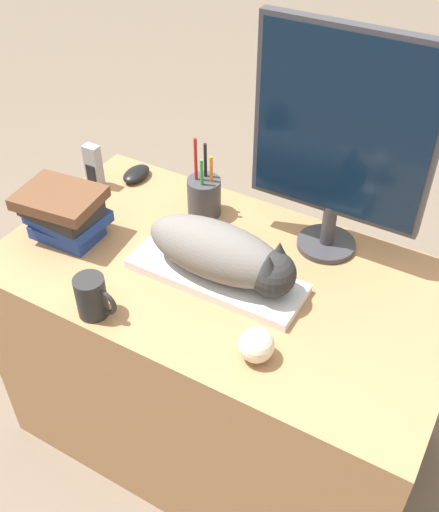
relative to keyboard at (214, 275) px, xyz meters
name	(u,v)px	position (x,y,z in m)	size (l,w,h in m)	color
desk	(222,361)	(0.00, 0.03, -0.36)	(1.16, 0.65, 0.70)	#9E7047
keyboard	(214,275)	(0.00, 0.00, 0.00)	(0.45, 0.15, 0.02)	silver
cat	(224,253)	(0.03, 0.00, 0.08)	(0.40, 0.15, 0.14)	#66605B
monitor	(342,135)	(0.19, 0.25, 0.32)	(0.44, 0.15, 0.58)	#333338
computer_mouse	(136,174)	(-0.44, 0.27, 0.00)	(0.06, 0.10, 0.03)	black
coffee_mug	(92,297)	(-0.18, -0.24, 0.04)	(0.11, 0.07, 0.11)	black
pen_cup	(204,196)	(-0.16, 0.23, 0.05)	(0.09, 0.09, 0.24)	#38383D
baseball	(256,345)	(0.20, -0.17, 0.03)	(0.08, 0.08, 0.08)	beige
phone	(94,166)	(-0.52, 0.18, 0.05)	(0.05, 0.03, 0.13)	#99999E
book_stack	(63,212)	(-0.43, -0.05, 0.06)	(0.22, 0.18, 0.14)	navy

